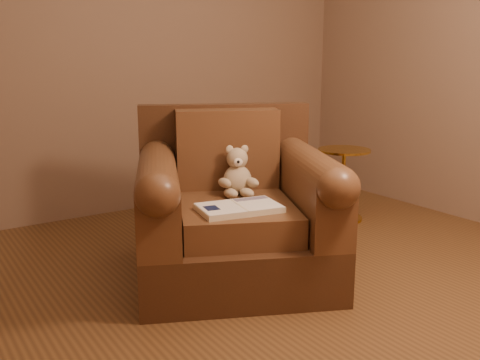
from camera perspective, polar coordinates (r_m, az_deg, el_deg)
floor at (r=3.13m, az=5.43°, el=-11.21°), size 4.00×4.00×0.00m
armchair at (r=3.16m, az=-0.68°, el=-3.52°), size 1.43×1.41×0.99m
teddy_bear at (r=3.20m, az=-0.26°, el=0.45°), size 0.22×0.25×0.30m
guidebook at (r=2.88m, az=-0.10°, el=-2.99°), size 0.48×0.34×0.04m
side_table at (r=4.31m, az=10.92°, el=-0.21°), size 0.41×0.41×0.57m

